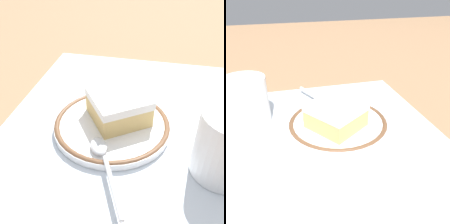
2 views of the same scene
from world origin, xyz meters
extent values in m
plane|color=#9E7551|center=(0.00, 0.00, 0.00)|extent=(2.40, 2.40, 0.00)
cube|color=silver|center=(0.00, 0.00, 0.00)|extent=(0.44, 0.40, 0.00)
cylinder|color=white|center=(0.03, -0.03, 0.01)|extent=(0.18, 0.18, 0.01)
torus|color=brown|center=(0.03, -0.03, 0.01)|extent=(0.18, 0.18, 0.01)
cube|color=#DBB76B|center=(0.02, -0.02, 0.03)|extent=(0.11, 0.11, 0.03)
cube|color=white|center=(0.02, -0.02, 0.05)|extent=(0.12, 0.11, 0.01)
ellipsoid|color=silver|center=(0.09, -0.03, 0.02)|extent=(0.04, 0.04, 0.01)
cylinder|color=silver|center=(0.15, 0.00, 0.02)|extent=(0.09, 0.05, 0.01)
cylinder|color=silver|center=(0.09, 0.13, 0.02)|extent=(0.07, 0.07, 0.03)
camera|label=1|loc=(0.36, 0.04, 0.28)|focal=43.90mm
camera|label=2|loc=(-0.34, 0.07, 0.25)|focal=39.36mm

